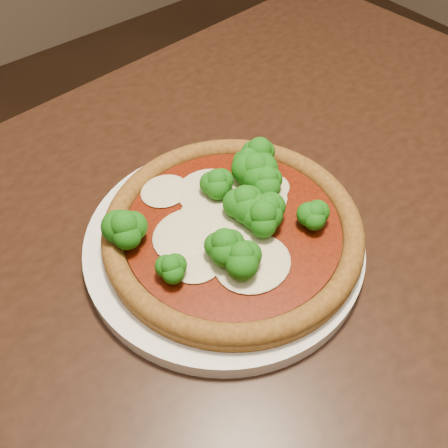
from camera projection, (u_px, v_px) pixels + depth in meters
dining_table at (259, 287)px, 0.64m from camera, size 1.12×0.83×0.75m
plate at (224, 243)px, 0.53m from camera, size 0.30×0.30×0.02m
pizza at (233, 221)px, 0.52m from camera, size 0.27×0.27×0.06m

